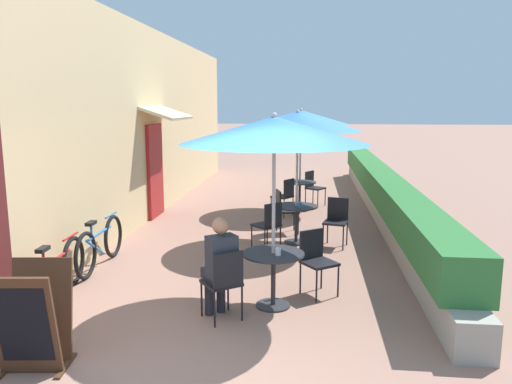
% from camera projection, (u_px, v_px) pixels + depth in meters
% --- Properties ---
extents(ground_plane, '(120.00, 120.00, 0.00)m').
position_uv_depth(ground_plane, '(192.00, 373.00, 4.78)').
color(ground_plane, '#936B5B').
extents(cafe_facade_wall, '(0.98, 14.61, 4.20)m').
position_uv_depth(cafe_facade_wall, '(155.00, 123.00, 11.71)').
color(cafe_facade_wall, '#D6B784').
rests_on(cafe_facade_wall, ground_plane).
extents(planter_hedge, '(0.60, 13.61, 1.01)m').
position_uv_depth(planter_hedge, '(382.00, 192.00, 11.46)').
color(planter_hedge, gray).
rests_on(planter_hedge, ground_plane).
extents(patio_table_near, '(0.78, 0.78, 0.71)m').
position_uv_depth(patio_table_near, '(273.00, 267.00, 6.28)').
color(patio_table_near, '#28282D').
rests_on(patio_table_near, ground_plane).
extents(patio_umbrella_near, '(2.29, 2.29, 2.44)m').
position_uv_depth(patio_umbrella_near, '(274.00, 130.00, 5.98)').
color(patio_umbrella_near, '#B7B7BC').
rests_on(patio_umbrella_near, ground_plane).
extents(cafe_chair_near_left, '(0.56, 0.56, 0.87)m').
position_uv_depth(cafe_chair_near_left, '(224.00, 279.00, 5.85)').
color(cafe_chair_near_left, black).
rests_on(cafe_chair_near_left, ground_plane).
extents(seated_patron_near_left, '(0.50, 0.51, 1.25)m').
position_uv_depth(seated_patron_near_left, '(220.00, 263.00, 5.91)').
color(seated_patron_near_left, '#23232D').
rests_on(seated_patron_near_left, ground_plane).
extents(cafe_chair_near_right, '(0.56, 0.56, 0.87)m').
position_uv_depth(cafe_chair_near_right, '(316.00, 257.00, 6.71)').
color(cafe_chair_near_right, black).
rests_on(cafe_chair_near_right, ground_plane).
extents(coffee_cup_near, '(0.07, 0.07, 0.09)m').
position_uv_depth(coffee_cup_near, '(278.00, 252.00, 6.14)').
color(coffee_cup_near, white).
rests_on(coffee_cup_near, patio_table_near).
extents(patio_table_mid, '(0.78, 0.78, 0.71)m').
position_uv_depth(patio_table_mid, '(296.00, 216.00, 9.18)').
color(patio_table_mid, '#28282D').
rests_on(patio_table_mid, ground_plane).
extents(patio_umbrella_mid, '(2.29, 2.29, 2.44)m').
position_uv_depth(patio_umbrella_mid, '(298.00, 122.00, 8.88)').
color(patio_umbrella_mid, '#B7B7BC').
rests_on(patio_umbrella_mid, ground_plane).
extents(cafe_chair_mid_left, '(0.49, 0.49, 0.87)m').
position_uv_depth(cafe_chair_mid_left, '(284.00, 208.00, 9.87)').
color(cafe_chair_mid_left, black).
rests_on(cafe_chair_mid_left, ground_plane).
extents(cafe_chair_mid_right, '(0.57, 0.57, 0.87)m').
position_uv_depth(cafe_chair_mid_right, '(269.00, 222.00, 8.66)').
color(cafe_chair_mid_right, black).
rests_on(cafe_chair_mid_right, ground_plane).
extents(cafe_chair_mid_back, '(0.49, 0.49, 0.87)m').
position_uv_depth(cafe_chair_mid_back, '(336.00, 218.00, 8.99)').
color(cafe_chair_mid_back, black).
rests_on(cafe_chair_mid_back, ground_plane).
extents(coffee_cup_mid, '(0.07, 0.07, 0.09)m').
position_uv_depth(coffee_cup_mid, '(300.00, 205.00, 8.99)').
color(coffee_cup_mid, teal).
rests_on(coffee_cup_mid, patio_table_mid).
extents(patio_table_far, '(0.78, 0.78, 0.71)m').
position_uv_depth(patio_table_far, '(300.00, 190.00, 11.98)').
color(patio_table_far, '#28282D').
rests_on(patio_table_far, ground_plane).
extents(patio_umbrella_far, '(2.29, 2.29, 2.44)m').
position_uv_depth(patio_umbrella_far, '(301.00, 117.00, 11.68)').
color(patio_umbrella_far, '#B7B7BC').
rests_on(patio_umbrella_far, ground_plane).
extents(cafe_chair_far_left, '(0.55, 0.55, 0.87)m').
position_uv_depth(cafe_chair_far_left, '(313.00, 185.00, 12.59)').
color(cafe_chair_far_left, black).
rests_on(cafe_chair_far_left, ground_plane).
extents(cafe_chair_far_right, '(0.55, 0.55, 0.87)m').
position_uv_depth(cafe_chair_far_right, '(285.00, 194.00, 11.36)').
color(cafe_chair_far_right, black).
rests_on(cafe_chair_far_right, ground_plane).
extents(bicycle_leaning, '(0.14, 1.79, 0.79)m').
position_uv_depth(bicycle_leaning, '(56.00, 273.00, 6.53)').
color(bicycle_leaning, black).
rests_on(bicycle_leaning, ground_plane).
extents(bicycle_second, '(0.10, 1.80, 0.81)m').
position_uv_depth(bicycle_second, '(100.00, 244.00, 7.82)').
color(bicycle_second, black).
rests_on(bicycle_second, ground_plane).
extents(menu_board, '(0.67, 0.70, 1.03)m').
position_uv_depth(menu_board, '(34.00, 318.00, 4.81)').
color(menu_board, '#422819').
rests_on(menu_board, ground_plane).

